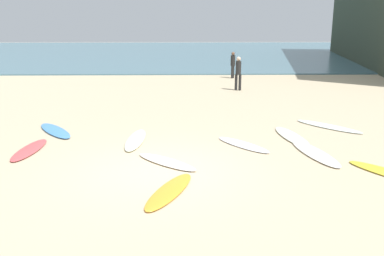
# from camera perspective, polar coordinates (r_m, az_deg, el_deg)

# --- Properties ---
(ground_plane) EXTENTS (120.00, 120.00, 0.00)m
(ground_plane) POSITION_cam_1_polar(r_m,az_deg,el_deg) (10.03, -4.72, -5.95)
(ground_plane) COLOR #C6B28E
(ocean_water) EXTENTS (120.00, 40.00, 0.08)m
(ocean_water) POSITION_cam_1_polar(r_m,az_deg,el_deg) (47.40, -2.04, 10.45)
(ocean_water) COLOR slate
(ocean_water) RESTS_ON ground_plane
(surfboard_0) EXTENTS (0.89, 2.45, 0.08)m
(surfboard_0) POSITION_cam_1_polar(r_m,az_deg,el_deg) (13.14, 13.58, -1.13)
(surfboard_0) COLOR silver
(surfboard_0) RESTS_ON ground_plane
(surfboard_1) EXTENTS (0.63, 2.39, 0.08)m
(surfboard_1) POSITION_cam_1_polar(r_m,az_deg,el_deg) (12.54, -7.79, -1.59)
(surfboard_1) COLOR #E7ECC4
(surfboard_1) RESTS_ON ground_plane
(surfboard_2) EXTENTS (1.27, 2.17, 0.06)m
(surfboard_2) POSITION_cam_1_polar(r_m,az_deg,el_deg) (8.83, -3.12, -8.65)
(surfboard_2) COLOR #F8A22A
(surfboard_2) RESTS_ON ground_plane
(surfboard_4) EXTENTS (1.61, 1.92, 0.06)m
(surfboard_4) POSITION_cam_1_polar(r_m,az_deg,el_deg) (12.06, 7.04, -2.28)
(surfboard_4) COLOR white
(surfboard_4) RESTS_ON ground_plane
(surfboard_5) EXTENTS (1.79, 2.23, 0.09)m
(surfboard_5) POSITION_cam_1_polar(r_m,az_deg,el_deg) (14.15, -18.36, -0.33)
(surfboard_5) COLOR #4C8FD9
(surfboard_5) RESTS_ON ground_plane
(surfboard_6) EXTENTS (0.65, 2.09, 0.07)m
(surfboard_6) POSITION_cam_1_polar(r_m,az_deg,el_deg) (12.35, -21.50, -2.79)
(surfboard_6) COLOR #D95253
(surfboard_6) RESTS_ON ground_plane
(surfboard_7) EXTENTS (2.02, 2.26, 0.06)m
(surfboard_7) POSITION_cam_1_polar(r_m,az_deg,el_deg) (14.76, 18.30, 0.23)
(surfboard_7) COLOR white
(surfboard_7) RESTS_ON ground_plane
(surfboard_8) EXTENTS (1.04, 2.49, 0.08)m
(surfboard_8) POSITION_cam_1_polar(r_m,az_deg,el_deg) (11.68, 16.59, -3.33)
(surfboard_8) COLOR white
(surfboard_8) RESTS_ON ground_plane
(surfboard_9) EXTENTS (1.78, 1.73, 0.07)m
(surfboard_9) POSITION_cam_1_polar(r_m,az_deg,el_deg) (10.55, -3.55, -4.66)
(surfboard_9) COLOR silver
(surfboard_9) RESTS_ON ground_plane
(beachgoer_near) EXTENTS (0.37, 0.37, 1.62)m
(beachgoer_near) POSITION_cam_1_polar(r_m,az_deg,el_deg) (26.08, 5.65, 8.82)
(beachgoer_near) COLOR black
(beachgoer_near) RESTS_ON ground_plane
(beachgoer_mid) EXTENTS (0.34, 0.34, 1.72)m
(beachgoer_mid) POSITION_cam_1_polar(r_m,az_deg,el_deg) (21.48, 6.40, 7.73)
(beachgoer_mid) COLOR black
(beachgoer_mid) RESTS_ON ground_plane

